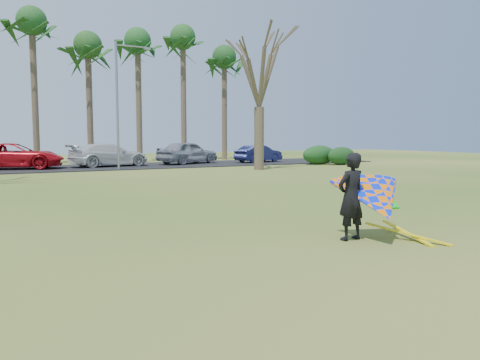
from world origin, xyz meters
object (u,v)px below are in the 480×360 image
bare_tree_right (259,66)px  car_4 (188,152)px  car_2 (15,156)px  car_5 (259,154)px  streetlight (120,99)px  car_3 (109,155)px  kite_flyer (373,199)px

bare_tree_right → car_4: 9.51m
car_2 → car_4: car_4 is taller
car_4 → car_5: (5.83, -0.74, -0.18)m
streetlight → car_4: streetlight is taller
car_2 → car_3: (5.91, -0.19, -0.03)m
bare_tree_right → streetlight: bare_tree_right is taller
kite_flyer → car_5: bearing=64.2°
car_4 → car_5: bearing=-118.9°
streetlight → car_2: (-5.97, 3.22, -3.58)m
car_5 → streetlight: bearing=88.6°
streetlight → car_3: (-0.06, 3.03, -3.61)m
bare_tree_right → car_3: (-7.90, 7.03, -5.72)m
car_2 → car_4: size_ratio=1.17×
bare_tree_right → streetlight: (-7.84, 4.00, -2.10)m
car_2 → car_3: size_ratio=1.08×
car_2 → kite_flyer: kite_flyer is taller
car_5 → kite_flyer: kite_flyer is taller
streetlight → car_5: streetlight is taller
bare_tree_right → car_5: bearing=59.5°
car_4 → bare_tree_right: bearing=172.9°
streetlight → car_3: streetlight is taller
streetlight → car_4: bearing=29.9°
car_3 → car_5: (11.82, -0.37, -0.11)m
car_3 → kite_flyer: size_ratio=2.28×
bare_tree_right → kite_flyer: 21.26m
car_4 → kite_flyer: kite_flyer is taller
bare_tree_right → car_3: bare_tree_right is taller
car_4 → car_2: bearing=69.3°
streetlight → kite_flyer: 22.99m
bare_tree_right → car_2: bare_tree_right is taller
bare_tree_right → car_2: (-13.81, 7.22, -5.69)m
kite_flyer → bare_tree_right: bearing=65.9°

